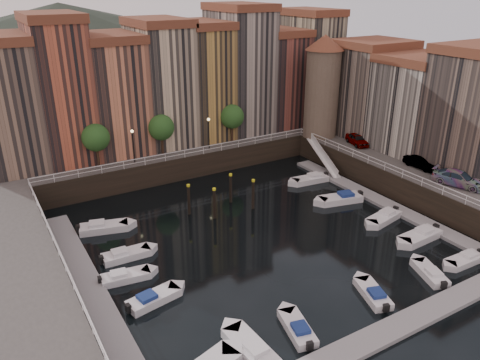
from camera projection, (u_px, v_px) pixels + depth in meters
ground at (253, 234)px, 46.36m from camera, size 200.00×200.00×0.00m
quay_far at (156, 147)px, 66.39m from camera, size 80.00×20.00×3.00m
quay_right at (455, 172)px, 57.31m from camera, size 20.00×36.00×3.00m
dock_left at (91, 287)px, 37.90m from camera, size 2.00×28.00×0.35m
dock_right at (379, 200)px, 53.09m from camera, size 2.00×28.00×0.35m
dock_near at (382, 334)px, 32.81m from camera, size 30.00×2.00×0.35m
mountains at (51, 41)px, 131.31m from camera, size 145.00×100.00×18.00m
far_terrace at (182, 80)px, 62.28m from camera, size 48.70×10.30×17.50m
right_terrace at (418, 100)px, 58.07m from camera, size 9.30×24.30×14.00m
corner_tower at (322, 85)px, 63.27m from camera, size 5.20×5.20×13.80m
promenade_trees at (166, 127)px, 57.60m from camera, size 21.20×3.20×5.20m
street_lamps at (172, 134)px, 57.23m from camera, size 10.36×0.36×4.18m
railings at (229, 182)px, 48.76m from camera, size 36.08×34.04×0.52m
gangway at (323, 156)px, 61.56m from camera, size 2.78×8.32×3.73m
mooring_pilings at (222, 197)px, 50.43m from camera, size 6.94×3.03×3.78m
boat_left_1 at (153, 299)px, 36.24m from camera, size 4.60×2.38×1.03m
boat_left_2 at (124, 277)px, 39.00m from camera, size 4.33×2.05×0.98m
boat_left_3 at (125, 255)px, 42.09m from camera, size 4.55×1.78×1.04m
boat_left_4 at (103, 227)px, 46.75m from camera, size 5.10×2.96×1.14m
boat_right_0 at (465, 260)px, 41.41m from camera, size 4.14×1.61×0.95m
boat_right_1 at (421, 236)px, 45.15m from camera, size 5.05×2.06×1.15m
boat_right_2 at (384, 217)px, 48.78m from camera, size 4.82×2.55×1.08m
boat_right_3 at (341, 199)px, 52.95m from camera, size 5.31×2.93×1.19m
boat_right_4 at (311, 179)px, 58.25m from camera, size 4.92×2.24×1.11m
boat_near_0 at (251, 349)px, 31.24m from camera, size 2.05×4.98×1.13m
boat_near_1 at (298, 329)px, 33.13m from camera, size 2.43×4.35×0.97m
boat_near_2 at (373, 294)px, 36.83m from camera, size 2.68×4.33×0.97m
boat_near_3 at (430, 273)px, 39.46m from camera, size 2.72×4.22×0.95m
car_a at (357, 140)px, 61.94m from camera, size 2.87×4.59×1.46m
car_b at (421, 163)px, 54.05m from camera, size 1.50×4.28×1.41m
car_c at (459, 179)px, 49.38m from camera, size 3.85×5.87×1.58m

